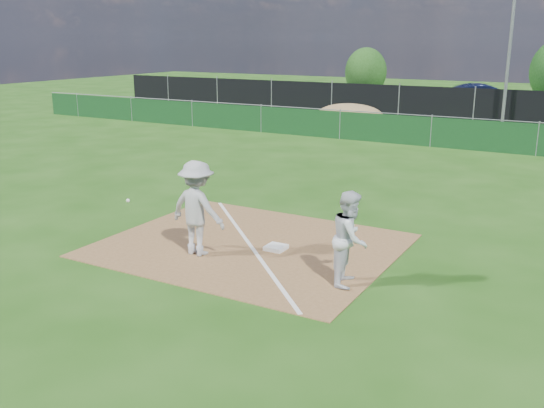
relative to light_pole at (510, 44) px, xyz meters
The scene contains 14 objects.
ground 13.40m from the light_pole, 96.74° to the right, with size 90.00×90.00×0.00m, color #1E4B10.
infield_dirt 22.11m from the light_pole, 93.95° to the right, with size 6.00×5.00×0.02m, color brown.
foul_line 22.11m from the light_pole, 93.95° to the right, with size 0.08×7.00×0.01m, color white.
green_fence 8.55m from the light_pole, 101.02° to the right, with size 44.00×0.05×1.20m, color #0E3515.
dirt_mound 8.46m from the light_pole, 147.13° to the right, with size 3.38×2.60×1.17m, color olive.
black_fence 3.46m from the light_pole, 168.69° to the left, with size 46.00×0.04×1.80m, color black.
parking_lot 6.80m from the light_pole, 105.80° to the left, with size 46.00×9.00×0.01m, color black.
light_pole is the anchor object (origin of this frame).
first_base 22.05m from the light_pole, 92.31° to the right, with size 0.41×0.41×0.09m, color white.
play_at_first 22.98m from the light_pole, 95.36° to the right, with size 2.25×0.78×1.93m.
runner 22.80m from the light_pole, 87.12° to the right, with size 0.84×0.65×1.72m, color silver.
car_left 8.85m from the light_pole, 148.40° to the left, with size 1.73×4.31×1.47m, color #B8BAC1.
car_mid 6.79m from the light_pole, 109.60° to the left, with size 1.74×4.99×1.64m, color #101732.
tree_left 15.98m from the light_pole, 136.74° to the left, with size 3.05×3.05×3.61m.
Camera 1 is at (6.46, -9.40, 4.29)m, focal length 40.00 mm.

